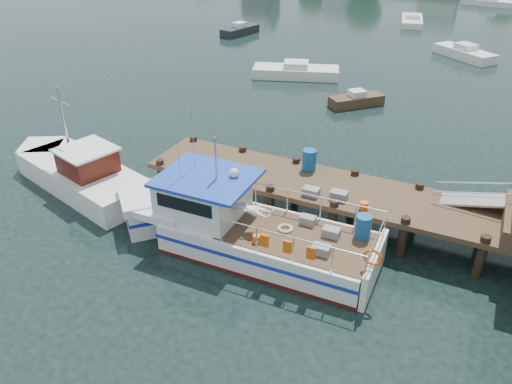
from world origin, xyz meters
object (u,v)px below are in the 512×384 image
at_px(moored_b, 465,53).
at_px(lobster_boat, 236,226).
at_px(moored_a, 296,71).
at_px(work_boat, 79,172).
at_px(moored_e, 240,30).
at_px(moored_far, 490,2).
at_px(moored_rowboat, 356,100).
at_px(dock, 478,196).
at_px(moored_d, 412,20).

bearing_deg(moored_b, lobster_boat, -94.96).
height_order(lobster_boat, moored_a, lobster_boat).
xyz_separation_m(work_boat, moored_e, (-7.33, 29.04, -0.26)).
height_order(moored_far, moored_a, moored_a).
bearing_deg(moored_b, moored_e, -175.24).
bearing_deg(lobster_boat, moored_rowboat, 89.61).
bearing_deg(moored_b, work_boat, -109.79).
distance_m(lobster_boat, work_boat, 8.22).
xyz_separation_m(moored_rowboat, moored_far, (4.83, 41.16, 0.04)).
distance_m(dock, moored_rowboat, 14.97).
height_order(dock, moored_a, dock).
distance_m(work_boat, moored_far, 57.67).
height_order(dock, moored_d, dock).
relative_size(dock, moored_a, 2.61).
bearing_deg(moored_b, moored_far, 93.24).
relative_size(dock, moored_rowboat, 5.19).
xyz_separation_m(moored_rowboat, moored_d, (-1.58, 25.95, 0.01)).
bearing_deg(moored_a, dock, -50.14).
bearing_deg(moored_rowboat, moored_b, 55.41).
bearing_deg(moored_far, moored_d, -121.20).
height_order(lobster_boat, work_boat, lobster_boat).
distance_m(lobster_boat, moored_a, 20.69).
distance_m(dock, lobster_boat, 8.24).
bearing_deg(moored_rowboat, lobster_boat, -105.74).
height_order(dock, lobster_boat, lobster_boat).
bearing_deg(dock, moored_d, 103.37).
bearing_deg(dock, moored_e, 130.62).
bearing_deg(moored_rowboat, moored_d, 77.02).
height_order(moored_a, moored_d, moored_a).
xyz_separation_m(dock, moored_e, (-22.91, 26.71, -1.82)).
bearing_deg(moored_e, dock, -46.09).
relative_size(work_boat, moored_rowboat, 2.57).
bearing_deg(dock, lobster_boat, -155.93).
bearing_deg(moored_far, moored_rowboat, -105.05).
height_order(moored_rowboat, moored_far, moored_far).
distance_m(moored_d, moored_e, 18.21).
relative_size(moored_rowboat, moored_far, 0.48).
relative_size(dock, work_boat, 2.02).
bearing_deg(moored_a, lobster_boat, -72.51).
height_order(moored_b, moored_e, moored_b).
distance_m(work_boat, moored_a, 19.06).
height_order(moored_a, moored_e, moored_e).
height_order(lobster_boat, moored_far, lobster_boat).
bearing_deg(moored_far, moored_a, -113.85).
distance_m(lobster_boat, moored_rowboat, 16.07).
bearing_deg(work_boat, moored_a, 98.61).
distance_m(work_boat, moored_rowboat, 17.05).
bearing_deg(moored_far, moored_e, -134.85).
distance_m(dock, moored_a, 21.22).
distance_m(lobster_boat, moored_far, 57.40).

